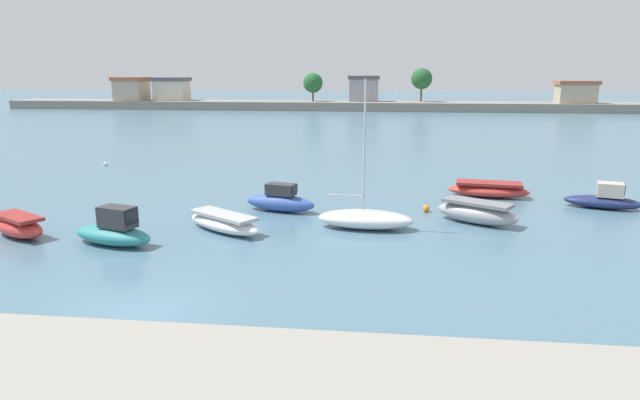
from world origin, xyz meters
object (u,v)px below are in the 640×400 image
at_px(moored_boat_6, 489,190).
at_px(moored_boat_7, 604,199).
at_px(moored_boat_2, 224,223).
at_px(mooring_buoy_2, 426,208).
at_px(moored_boat_1, 114,231).
at_px(moored_boat_5, 477,213).
at_px(moored_boat_0, 19,226).
at_px(moored_boat_4, 365,219).
at_px(moored_boat_3, 280,201).
at_px(mooring_buoy_0, 105,164).

xyz_separation_m(moored_boat_6, moored_boat_7, (5.98, -2.27, 0.07)).
bearing_deg(moored_boat_2, mooring_buoy_2, 60.36).
height_order(moored_boat_1, moored_boat_5, moored_boat_1).
xyz_separation_m(moored_boat_0, mooring_buoy_2, (19.35, 6.95, -0.30)).
distance_m(moored_boat_4, moored_boat_6, 10.80).
relative_size(moored_boat_2, mooring_buoy_2, 12.00).
distance_m(moored_boat_3, moored_boat_4, 5.63).
xyz_separation_m(mooring_buoy_0, mooring_buoy_2, (25.02, -12.40, 0.03)).
height_order(moored_boat_4, moored_boat_5, moored_boat_4).
height_order(moored_boat_5, moored_boat_7, moored_boat_7).
distance_m(moored_boat_0, moored_boat_5, 22.27).
bearing_deg(mooring_buoy_0, moored_boat_5, -27.85).
bearing_deg(moored_boat_6, mooring_buoy_2, -125.70).
distance_m(moored_boat_5, moored_boat_7, 8.71).
xyz_separation_m(moored_boat_2, moored_boat_4, (6.81, 1.31, 0.07)).
distance_m(moored_boat_0, moored_boat_4, 16.46).
relative_size(moored_boat_1, moored_boat_6, 0.85).
distance_m(moored_boat_5, moored_boat_6, 6.58).
xyz_separation_m(moored_boat_6, mooring_buoy_2, (-4.08, -4.28, -0.24)).
xyz_separation_m(moored_boat_4, moored_boat_6, (7.31, 7.95, -0.05)).
height_order(moored_boat_5, mooring_buoy_0, moored_boat_5).
distance_m(moored_boat_0, moored_boat_7, 30.75).
relative_size(moored_boat_3, moored_boat_6, 0.84).
xyz_separation_m(moored_boat_7, mooring_buoy_0, (-35.09, 10.39, -0.35)).
xyz_separation_m(moored_boat_1, moored_boat_7, (24.38, 9.61, -0.09)).
height_order(mooring_buoy_0, mooring_buoy_2, mooring_buoy_2).
bearing_deg(moored_boat_3, moored_boat_5, 7.42).
distance_m(moored_boat_4, moored_boat_5, 5.83).
bearing_deg(moored_boat_7, moored_boat_6, 175.50).
bearing_deg(moored_boat_7, moored_boat_4, -140.60).
bearing_deg(moored_boat_5, mooring_buoy_2, 171.06).
relative_size(moored_boat_3, moored_boat_7, 0.98).
bearing_deg(moored_boat_4, moored_boat_6, 50.97).
relative_size(moored_boat_0, mooring_buoy_0, 11.46).
xyz_separation_m(moored_boat_1, moored_boat_2, (4.28, 2.62, -0.18)).
height_order(moored_boat_4, moored_boat_7, moored_boat_4).
distance_m(moored_boat_4, moored_boat_7, 14.46).
bearing_deg(moored_boat_6, moored_boat_5, -97.07).
bearing_deg(moored_boat_3, mooring_buoy_0, 156.92).
relative_size(moored_boat_2, moored_boat_6, 0.92).
xyz_separation_m(moored_boat_4, moored_boat_7, (13.29, 5.69, 0.02)).
distance_m(moored_boat_3, moored_boat_6, 13.12).
relative_size(moored_boat_4, mooring_buoy_0, 21.84).
xyz_separation_m(moored_boat_1, moored_boat_3, (6.28, 6.85, -0.02)).
bearing_deg(moored_boat_7, moored_boat_0, -146.83).
bearing_deg(moored_boat_7, mooring_buoy_0, 179.74).
bearing_deg(moored_boat_3, mooring_buoy_2, 20.01).
relative_size(moored_boat_5, moored_boat_7, 1.01).
height_order(moored_boat_3, moored_boat_6, moored_boat_3).
bearing_deg(moored_boat_1, moored_boat_2, 48.16).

